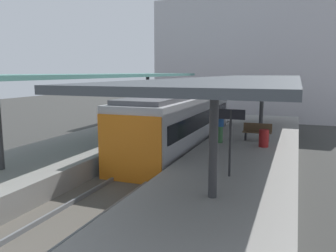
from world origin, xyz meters
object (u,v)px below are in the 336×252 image
Objects in this scene: commuter_train at (180,122)px; passenger_near_bench at (220,126)px; platform_sign at (231,128)px; litter_bin at (264,138)px; platform_bench at (257,131)px.

passenger_near_bench is (2.41, -1.02, 0.09)m from commuter_train.
platform_sign reaches higher than litter_bin.
commuter_train is 7.51× the size of passenger_near_bench.
platform_sign is at bearing -58.19° from commuter_train.
platform_sign is 2.76× the size of litter_bin.
commuter_train is 4.06m from platform_bench.
platform_sign is at bearing -74.38° from passenger_near_bench.
litter_bin is at bearing -15.44° from commuter_train.
commuter_train is 4.67m from litter_bin.
commuter_train is 2.62m from passenger_near_bench.
platform_sign is 1.40× the size of passenger_near_bench.
platform_bench is at bearing 107.83° from litter_bin.
platform_bench is 0.89× the size of passenger_near_bench.
platform_bench is 2.04m from passenger_near_bench.
passenger_near_bench is at bearing 173.90° from litter_bin.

